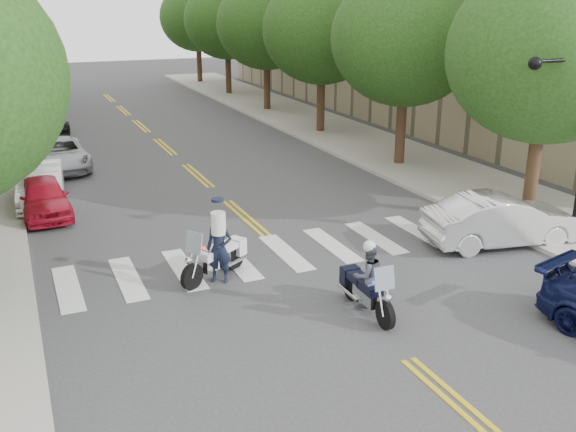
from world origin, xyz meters
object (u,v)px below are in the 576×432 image
officer_standing (219,249)px  convertible (502,220)px  motorcycle_parked (219,258)px  motorcycle_police (367,280)px

officer_standing → convertible: officer_standing is taller
motorcycle_parked → convertible: (8.64, -1.19, 0.25)m
motorcycle_police → convertible: 6.43m
motorcycle_parked → officer_standing: size_ratio=1.15×
motorcycle_police → officer_standing: size_ratio=1.22×
motorcycle_police → motorcycle_parked: (-2.61, 3.42, -0.29)m
motorcycle_parked → convertible: convertible is taller
convertible → officer_standing: bearing=95.2°
motorcycle_police → officer_standing: bearing=-47.7°
motorcycle_police → convertible: (6.03, 2.23, -0.04)m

